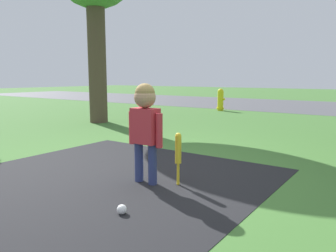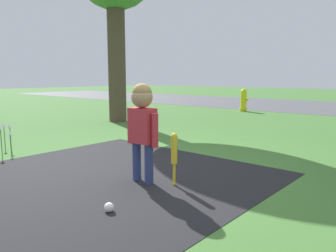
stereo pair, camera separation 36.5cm
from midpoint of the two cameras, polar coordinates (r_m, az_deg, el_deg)
name	(u,v)px [view 2 (the right image)]	position (r m, az deg, el deg)	size (l,w,h in m)	color
ground_plane	(157,170)	(3.90, 0.73, -7.75)	(60.00, 60.00, 0.00)	#3D6B2D
child	(142,119)	(3.33, -1.39, 1.22)	(0.42, 0.22, 1.03)	navy
baseball_bat	(174,152)	(3.29, 4.28, -4.52)	(0.06, 0.06, 0.54)	yellow
sports_ball	(109,207)	(2.76, -6.43, -13.97)	(0.08, 0.08, 0.08)	white
fire_hydrant	(244,100)	(10.88, 13.98, 4.36)	(0.27, 0.24, 0.72)	yellow
flower_bed	(3,131)	(5.31, -25.11, -0.75)	(0.54, 0.30, 0.43)	#38702D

